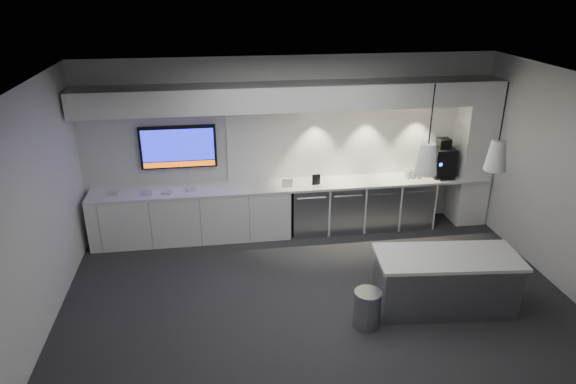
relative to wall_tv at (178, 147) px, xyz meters
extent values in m
plane|color=#29282B|center=(1.90, -2.45, -1.56)|extent=(7.00, 7.00, 0.00)
plane|color=black|center=(1.90, -2.45, 1.44)|extent=(7.00, 7.00, 0.00)
plane|color=silver|center=(1.90, 0.05, -0.06)|extent=(7.00, 0.00, 7.00)
plane|color=silver|center=(1.90, -4.95, -0.06)|extent=(7.00, 0.00, 7.00)
plane|color=silver|center=(-1.60, -2.45, -0.06)|extent=(0.00, 7.00, 7.00)
plane|color=silver|center=(5.40, -2.45, -0.06)|extent=(0.00, 7.00, 7.00)
cube|color=white|center=(1.90, -0.27, -0.68)|extent=(6.80, 0.65, 0.04)
cube|color=white|center=(0.15, -0.27, -1.13)|extent=(3.30, 0.63, 0.86)
cube|color=#979A9F|center=(2.15, -0.27, -1.13)|extent=(0.60, 0.61, 0.85)
cube|color=#979A9F|center=(2.78, -0.27, -1.13)|extent=(0.60, 0.61, 0.85)
cube|color=#979A9F|center=(3.41, -0.27, -1.13)|extent=(0.60, 0.61, 0.85)
cube|color=#979A9F|center=(4.04, -0.27, -1.13)|extent=(0.60, 0.61, 0.85)
cube|color=white|center=(3.10, 0.03, -0.01)|extent=(4.60, 0.03, 1.30)
cube|color=white|center=(1.90, -0.25, 0.84)|extent=(6.90, 0.60, 0.40)
cube|color=white|center=(5.10, -0.25, -0.26)|extent=(0.55, 0.55, 2.60)
cube|color=black|center=(0.00, 0.00, 0.00)|extent=(1.25, 0.06, 0.72)
cube|color=#1419C0|center=(0.00, -0.03, 0.04)|extent=(1.17, 0.00, 0.54)
cube|color=#E35A0D|center=(0.00, -0.03, -0.29)|extent=(1.17, 0.00, 0.09)
cube|color=#979A9F|center=(3.54, -2.79, -1.19)|extent=(1.84, 0.88, 0.75)
cube|color=white|center=(3.54, -2.79, -0.79)|extent=(1.94, 0.98, 0.04)
cylinder|color=#979A9F|center=(2.41, -3.03, -1.31)|extent=(0.39, 0.39, 0.49)
cube|color=black|center=(4.53, -0.24, -0.40)|extent=(0.37, 0.42, 0.51)
cube|color=black|center=(4.53, -0.24, -0.06)|extent=(0.21, 0.21, 0.17)
cube|color=#979A9F|center=(4.53, -0.47, -0.64)|extent=(0.28, 0.20, 0.03)
cube|color=black|center=(2.27, -0.35, -0.57)|extent=(0.14, 0.04, 0.18)
cube|color=white|center=(1.77, -0.38, -0.59)|extent=(0.18, 0.02, 0.14)
cube|color=#B3B3B3|center=(-1.07, -0.28, -0.65)|extent=(0.18, 0.18, 0.02)
cube|color=#B3B3B3|center=(-0.53, -0.34, -0.65)|extent=(0.16, 0.16, 0.02)
cube|color=#B3B3B3|center=(-0.21, -0.37, -0.65)|extent=(0.19, 0.19, 0.02)
cube|color=#B3B3B3|center=(0.16, -0.30, -0.65)|extent=(0.20, 0.20, 0.02)
cone|color=white|center=(3.10, -2.79, 0.59)|extent=(0.26, 0.26, 0.38)
cylinder|color=black|center=(3.10, -2.79, 1.13)|extent=(0.02, 0.02, 0.70)
cone|color=white|center=(3.99, -2.79, 0.59)|extent=(0.26, 0.26, 0.38)
cylinder|color=black|center=(3.99, -2.79, 1.13)|extent=(0.02, 0.02, 0.70)
camera|label=1|loc=(0.61, -8.28, 2.58)|focal=32.00mm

